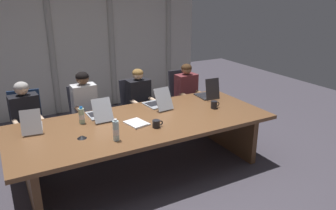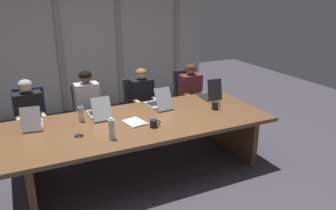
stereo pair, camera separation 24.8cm
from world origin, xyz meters
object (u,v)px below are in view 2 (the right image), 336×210
Objects in this scene: office_chair_left_end at (32,130)px; person_center at (144,100)px; laptop_right_mid at (210,95)px; water_bottle_secondary at (81,114)px; office_chair_left_mid at (91,121)px; conference_mic_left_side at (79,135)px; laptop_left_end at (32,123)px; laptop_left_mid at (99,112)px; office_chair_center at (140,114)px; laptop_center at (158,103)px; person_left_end at (30,115)px; water_bottle_primary at (112,129)px; coffee_mug_near at (154,123)px; office_chair_right_mid at (188,105)px; spiral_notepad at (135,123)px; person_right_mid at (193,93)px; coffee_mug_far at (215,106)px; person_left_mid at (89,106)px.

person_center is (1.72, -0.17, 0.28)m from office_chair_left_end.
water_bottle_secondary is at bearing 96.36° from laptop_right_mid.
office_chair_left_mid is 1.43m from conference_mic_left_side.
laptop_right_mid is (2.57, 0.02, 0.01)m from laptop_left_end.
laptop_left_mid is 0.65m from conference_mic_left_side.
laptop_left_end reaches higher than office_chair_center.
water_bottle_secondary is at bearing 89.62° from laptop_center.
laptop_left_end is at bearing -4.81° from person_left_end.
laptop_left_mid reaches higher than water_bottle_primary.
coffee_mug_near is (1.34, -1.28, 0.12)m from person_left_end.
water_bottle_secondary is (0.58, -0.71, 0.17)m from person_left_end.
office_chair_left_end reaches higher than office_chair_right_mid.
office_chair_center is at bearing 54.42° from spiral_notepad.
person_right_mid is 2.32m from water_bottle_primary.
conference_mic_left_side is at bearing -105.42° from water_bottle_secondary.
office_chair_left_end is 0.84× the size of person_left_end.
office_chair_right_mid is (2.63, 0.81, -0.42)m from laptop_left_end.
office_chair_center reaches higher than conference_mic_left_side.
person_center is at bearing 121.74° from coffee_mug_far.
laptop_right_mid is 0.36× the size of person_left_mid.
spiral_notepad is (0.72, 0.09, -0.01)m from conference_mic_left_side.
office_chair_left_mid is 1.76m from office_chair_right_mid.
laptop_right_mid reaches higher than water_bottle_secondary.
laptop_left_mid reaches higher than spiral_notepad.
person_left_mid reaches higher than coffee_mug_far.
person_left_mid is 4.67× the size of water_bottle_primary.
laptop_left_mid is 1.91× the size of water_bottle_primary.
office_chair_left_end is at bearing 176.32° from person_left_end.
coffee_mug_far is at bearing -92.62° from laptop_left_end.
person_center is 8.12× the size of coffee_mug_far.
person_right_mid is 8.01× the size of coffee_mug_far.
spiral_notepad is at bearing 39.89° from water_bottle_primary.
person_left_end is 8.23× the size of coffee_mug_far.
laptop_left_mid is at bearing 127.93° from coffee_mug_near.
water_bottle_secondary is (-1.12, -0.09, 0.04)m from laptop_center.
person_left_mid is 1.39m from coffee_mug_near.
water_bottle_primary is at bearing -168.92° from coffee_mug_near.
person_left_mid is at bearing -19.01° from office_chair_left_mid.
laptop_left_mid is 1.74m from laptop_right_mid.
laptop_right_mid reaches higher than office_chair_left_end.
person_center reaches higher than person_right_mid.
person_left_mid is (0.83, 0.64, -0.11)m from laptop_left_end.
person_left_mid is (0.83, -0.16, 0.31)m from office_chair_left_end.
laptop_right_mid is at bearing 2.47° from water_bottle_secondary.
person_left_mid is at bearing 95.84° from spiral_notepad.
person_left_end is at bearing -83.96° from office_chair_left_mid.
office_chair_left_end is 0.87m from office_chair_left_mid.
laptop_left_end is 0.38× the size of person_left_end.
laptop_left_end is at bearing 148.14° from spiral_notepad.
conference_mic_left_side is at bearing 108.31° from laptop_center.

